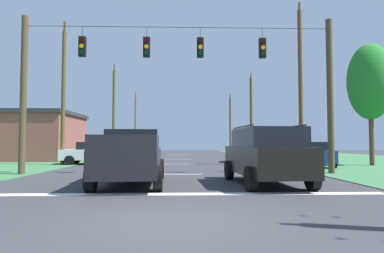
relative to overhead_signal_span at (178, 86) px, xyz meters
The scene contains 21 objects.
ground_plane 10.16m from the overhead_signal_span, 90.64° to the right, with size 120.00×120.00×0.00m, color #333338.
stop_bar_stripe 7.32m from the overhead_signal_span, 90.98° to the right, with size 12.44×0.45×0.01m, color white.
lane_dash_0 4.17m from the overhead_signal_span, 166.09° to the right, with size 0.15×2.50×0.01m, color white.
lane_dash_1 8.49m from the overhead_signal_span, 90.80° to the left, with size 0.15×2.50×0.01m, color white.
lane_dash_2 14.89m from the overhead_signal_span, 90.41° to the left, with size 0.15×2.50×0.01m, color white.
lane_dash_3 24.08m from the overhead_signal_span, 90.25° to the left, with size 0.15×2.50×0.01m, color white.
lane_dash_4 26.92m from the overhead_signal_span, 90.22° to the left, with size 0.15×2.50×0.01m, color white.
overhead_signal_span is the anchor object (origin of this frame).
pickup_truck 5.07m from the overhead_signal_span, 114.09° to the right, with size 2.48×5.48×1.95m.
suv_black 5.93m from the overhead_signal_span, 51.19° to the right, with size 2.45×4.91×2.05m.
distant_car_crossing_white 9.87m from the overhead_signal_span, 128.52° to the left, with size 4.44×2.31×1.52m.
distant_car_oncoming 10.92m from the overhead_signal_span, 62.35° to the left, with size 2.18×4.38×1.52m.
distant_car_far_parked 9.96m from the overhead_signal_span, 30.05° to the left, with size 2.31×4.44×1.52m.
utility_pole_mid_right 9.73m from the overhead_signal_span, 35.17° to the left, with size 0.28×1.77×10.69m.
utility_pole_far_right 23.76m from the overhead_signal_span, 69.91° to the left, with size 0.33×1.69×9.54m.
utility_pole_near_left 39.62m from the overhead_signal_span, 78.17° to the left, with size 0.33×1.72×9.59m.
utility_pole_far_left 10.12m from the overhead_signal_span, 139.58° to the left, with size 0.26×1.77×9.60m.
utility_pole_distant_right 24.18m from the overhead_signal_span, 108.61° to the left, with size 0.32×1.76×10.57m.
utility_pole_distant_left 40.12m from the overhead_signal_span, 100.84° to the left, with size 0.28×1.86×9.95m.
tree_roadside_right 13.47m from the overhead_signal_span, 23.18° to the left, with size 2.81×2.81×7.89m.
roadside_store 20.15m from the overhead_signal_span, 139.13° to the left, with size 12.52×8.52×5.17m.
Camera 1 is at (0.32, -6.37, 1.47)m, focal length 31.13 mm.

